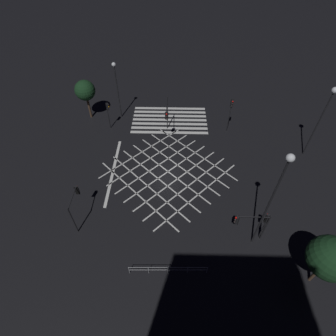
% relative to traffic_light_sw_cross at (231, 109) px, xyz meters
% --- Properties ---
extents(ground_plane, '(200.00, 200.00, 0.00)m').
position_rel_traffic_light_sw_cross_xyz_m(ground_plane, '(7.25, 7.23, -3.24)').
color(ground_plane, black).
extents(road_markings, '(14.73, 19.78, 0.01)m').
position_rel_traffic_light_sw_cross_xyz_m(road_markings, '(7.54, 1.88, -3.24)').
color(road_markings, silver).
rests_on(road_markings, ground_plane).
extents(traffic_light_sw_cross, '(0.36, 0.39, 4.55)m').
position_rel_traffic_light_sw_cross_xyz_m(traffic_light_sw_cross, '(0.00, 0.00, 0.00)').
color(traffic_light_sw_cross, black).
rests_on(traffic_light_sw_cross, ground_plane).
extents(traffic_light_nw_cross, '(0.36, 0.39, 3.23)m').
position_rel_traffic_light_sw_cross_xyz_m(traffic_light_nw_cross, '(-0.84, 14.77, -0.93)').
color(traffic_light_nw_cross, black).
rests_on(traffic_light_nw_cross, ground_plane).
extents(traffic_light_nw_main, '(2.77, 0.36, 3.42)m').
position_rel_traffic_light_sw_cross_xyz_m(traffic_light_nw_main, '(0.60, 15.01, -0.71)').
color(traffic_light_nw_main, black).
rests_on(traffic_light_nw_main, ground_plane).
extents(traffic_light_median_south, '(0.36, 3.19, 4.51)m').
position_rel_traffic_light_sw_cross_xyz_m(traffic_light_median_south, '(7.51, 1.17, 0.11)').
color(traffic_light_median_south, black).
rests_on(traffic_light_median_south, ground_plane).
extents(traffic_light_ne_cross, '(0.36, 2.64, 3.46)m').
position_rel_traffic_light_sw_cross_xyz_m(traffic_light_ne_cross, '(15.06, 13.26, -0.69)').
color(traffic_light_ne_cross, black).
rests_on(traffic_light_ne_cross, ground_plane).
extents(traffic_light_se_main, '(0.39, 0.36, 3.65)m').
position_rel_traffic_light_sw_cross_xyz_m(traffic_light_se_main, '(14.71, -0.32, -0.63)').
color(traffic_light_se_main, black).
rests_on(traffic_light_se_main, ground_plane).
extents(street_lamp_east, '(0.60, 0.60, 8.39)m').
position_rel_traffic_light_sw_cross_xyz_m(street_lamp_east, '(-8.25, 4.05, 3.14)').
color(street_lamp_east, black).
rests_on(street_lamp_east, ground_plane).
extents(street_lamp_west, '(0.54, 0.54, 10.23)m').
position_rel_traffic_light_sw_cross_xyz_m(street_lamp_west, '(-0.12, 15.32, 3.96)').
color(street_lamp_west, black).
rests_on(street_lamp_west, ground_plane).
extents(street_lamp_far, '(0.49, 0.49, 7.44)m').
position_rel_traffic_light_sw_cross_xyz_m(street_lamp_far, '(13.76, -2.83, 1.98)').
color(street_lamp_far, black).
rests_on(street_lamp_far, ground_plane).
extents(street_tree_near, '(2.52, 2.52, 5.20)m').
position_rel_traffic_light_sw_cross_xyz_m(street_tree_near, '(17.80, -2.68, 0.67)').
color(street_tree_near, '#473323').
rests_on(street_tree_near, ground_plane).
extents(street_tree_far, '(3.13, 3.13, 5.28)m').
position_rel_traffic_light_sw_cross_xyz_m(street_tree_far, '(-3.95, 18.46, 0.47)').
color(street_tree_far, '#473323').
rests_on(street_tree_far, ground_plane).
extents(pedestrian_railing, '(6.08, 0.19, 1.05)m').
position_rel_traffic_light_sw_cross_xyz_m(pedestrian_railing, '(7.01, 18.20, -2.57)').
color(pedestrian_railing, '#9EA0A5').
rests_on(pedestrian_railing, ground_plane).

